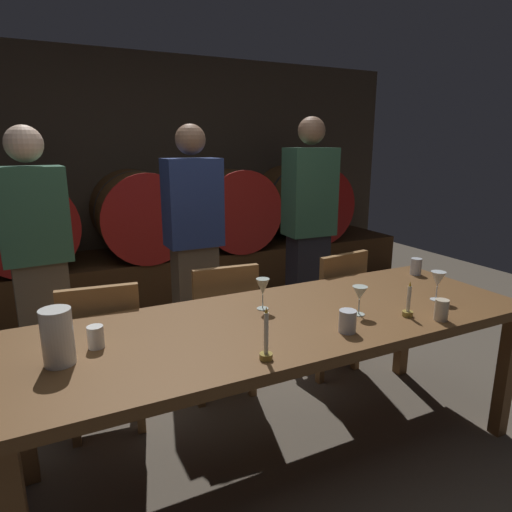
% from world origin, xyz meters
% --- Properties ---
extents(ground_plane, '(8.72, 8.72, 0.00)m').
position_xyz_m(ground_plane, '(0.00, 0.00, 0.00)').
color(ground_plane, brown).
extents(back_wall, '(6.71, 0.24, 2.51)m').
position_xyz_m(back_wall, '(0.00, 3.12, 1.26)').
color(back_wall, '#473A2D').
rests_on(back_wall, ground).
extents(barrel_shelf, '(6.04, 0.90, 0.48)m').
position_xyz_m(barrel_shelf, '(0.00, 2.57, 0.24)').
color(barrel_shelf, '#4C2D16').
rests_on(barrel_shelf, ground).
extents(wine_barrel_left, '(0.86, 0.94, 0.86)m').
position_xyz_m(wine_barrel_left, '(-0.99, 2.57, 0.90)').
color(wine_barrel_left, '#513319').
rests_on(wine_barrel_left, barrel_shelf).
extents(wine_barrel_center, '(0.86, 0.94, 0.86)m').
position_xyz_m(wine_barrel_center, '(0.02, 2.57, 0.90)').
color(wine_barrel_center, brown).
rests_on(wine_barrel_center, barrel_shelf).
extents(wine_barrel_right, '(0.86, 0.94, 0.86)m').
position_xyz_m(wine_barrel_right, '(0.99, 2.57, 0.90)').
color(wine_barrel_right, brown).
rests_on(wine_barrel_right, barrel_shelf).
extents(wine_barrel_far_right, '(0.86, 0.94, 0.86)m').
position_xyz_m(wine_barrel_far_right, '(1.94, 2.57, 0.90)').
color(wine_barrel_far_right, brown).
rests_on(wine_barrel_far_right, barrel_shelf).
extents(dining_table, '(2.51, 0.88, 0.76)m').
position_xyz_m(dining_table, '(0.14, -0.19, 0.70)').
color(dining_table, brown).
rests_on(dining_table, ground).
extents(chair_left, '(0.44, 0.44, 0.88)m').
position_xyz_m(chair_left, '(-0.64, 0.44, 0.49)').
color(chair_left, olive).
rests_on(chair_left, ground).
extents(chair_center, '(0.43, 0.43, 0.88)m').
position_xyz_m(chair_center, '(0.08, 0.50, 0.49)').
color(chair_center, olive).
rests_on(chair_center, ground).
extents(chair_right, '(0.45, 0.45, 0.88)m').
position_xyz_m(chair_right, '(0.88, 0.45, 0.49)').
color(chair_right, olive).
rests_on(chair_right, ground).
extents(guest_left, '(0.40, 0.27, 1.68)m').
position_xyz_m(guest_left, '(-0.91, 0.98, 0.87)').
color(guest_left, brown).
rests_on(guest_left, ground).
extents(guest_center, '(0.38, 0.24, 1.71)m').
position_xyz_m(guest_center, '(0.09, 1.03, 0.88)').
color(guest_center, brown).
rests_on(guest_center, ground).
extents(guest_right, '(0.39, 0.25, 1.78)m').
position_xyz_m(guest_right, '(1.04, 1.01, 0.92)').
color(guest_right, black).
rests_on(guest_right, ground).
extents(candle_left, '(0.05, 0.05, 0.22)m').
position_xyz_m(candle_left, '(-0.14, -0.52, 0.83)').
color(candle_left, olive).
rests_on(candle_left, dining_table).
extents(candle_right, '(0.05, 0.05, 0.18)m').
position_xyz_m(candle_right, '(0.68, -0.43, 0.81)').
color(candle_right, olive).
rests_on(candle_right, dining_table).
extents(pitcher, '(0.12, 0.12, 0.22)m').
position_xyz_m(pitcher, '(-0.86, -0.21, 0.87)').
color(pitcher, white).
rests_on(pitcher, dining_table).
extents(wine_glass_left, '(0.07, 0.07, 0.16)m').
position_xyz_m(wine_glass_left, '(0.10, -0.03, 0.88)').
color(wine_glass_left, silver).
rests_on(wine_glass_left, dining_table).
extents(wine_glass_center, '(0.07, 0.07, 0.15)m').
position_xyz_m(wine_glass_center, '(0.48, -0.31, 0.87)').
color(wine_glass_center, silver).
rests_on(wine_glass_center, dining_table).
extents(wine_glass_right, '(0.08, 0.08, 0.16)m').
position_xyz_m(wine_glass_right, '(0.99, -0.33, 0.88)').
color(wine_glass_right, white).
rests_on(wine_glass_right, dining_table).
extents(cup_far_left, '(0.07, 0.07, 0.09)m').
position_xyz_m(cup_far_left, '(-0.72, -0.12, 0.81)').
color(cup_far_left, white).
rests_on(cup_far_left, dining_table).
extents(cup_center_left, '(0.08, 0.08, 0.10)m').
position_xyz_m(cup_center_left, '(0.31, -0.45, 0.81)').
color(cup_center_left, silver).
rests_on(cup_center_left, dining_table).
extents(cup_center_right, '(0.06, 0.06, 0.10)m').
position_xyz_m(cup_center_right, '(0.79, -0.54, 0.81)').
color(cup_center_right, beige).
rests_on(cup_center_right, dining_table).
extents(cup_far_right, '(0.07, 0.07, 0.11)m').
position_xyz_m(cup_far_right, '(1.26, 0.08, 0.82)').
color(cup_far_right, silver).
rests_on(cup_far_right, dining_table).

